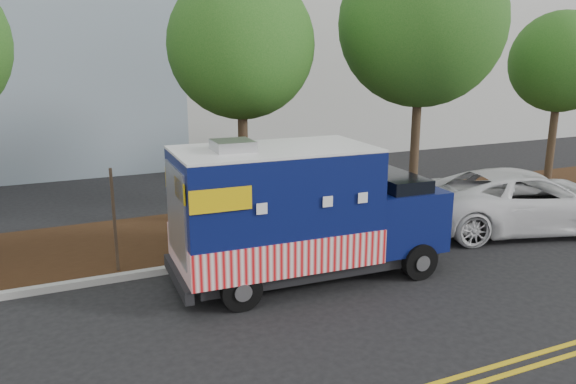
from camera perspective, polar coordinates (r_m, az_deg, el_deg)
name	(u,v)px	position (r m, az deg, el deg)	size (l,w,h in m)	color
ground	(244,287)	(11.82, -4.47, -9.58)	(120.00, 120.00, 0.00)	black
curb	(223,261)	(13.02, -6.60, -6.98)	(120.00, 0.18, 0.15)	#9E9E99
mulch_strip	(198,234)	(14.92, -9.08, -4.28)	(120.00, 4.00, 0.15)	black
tree_b	(241,46)	(14.66, -4.78, 14.58)	(3.73, 3.73, 6.75)	#38281C
tree_c	(422,24)	(16.50, 13.42, 16.29)	(4.58, 4.58, 7.77)	#38281C
tree_d	(561,62)	(20.77, 25.97, 11.76)	(3.27, 3.27, 6.03)	#38281C
sign_post	(115,224)	(12.43, -17.21, -3.09)	(0.06, 0.06, 2.40)	#473828
food_truck	(297,216)	(11.71, 0.95, -2.50)	(5.93, 2.43, 3.08)	black
white_car	(525,200)	(16.49, 22.94, -0.78)	(2.72, 5.89, 1.64)	white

